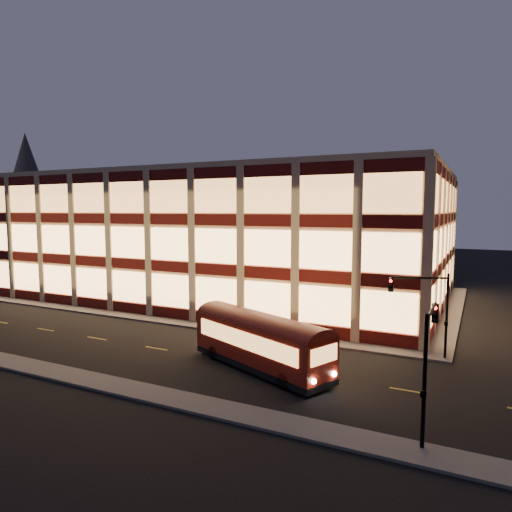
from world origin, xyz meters
The scene contains 10 objects.
ground centered at (0.00, 0.00, 0.00)m, with size 200.00×200.00×0.00m, color black.
sidewalk_office_south centered at (-3.00, 1.00, 0.07)m, with size 54.00×2.00×0.15m, color #514F4C.
sidewalk_office_east centered at (23.00, 17.00, 0.07)m, with size 2.00×30.00×0.15m, color #514F4C.
sidewalk_near centered at (0.00, -13.00, 0.07)m, with size 100.00×2.00×0.15m, color #514F4C.
office_building centered at (-2.91, 16.91, 7.25)m, with size 50.45×30.45×14.50m.
church_tower centered at (-70.00, 40.00, 9.00)m, with size 5.00×5.00×18.00m, color #2D2621.
church_spire centered at (-70.00, 40.00, 23.00)m, with size 6.00×6.00×10.00m, color #4C473F.
traffic_signal_far centered at (22.21, 0.24, 4.11)m, with size 3.79×1.87×6.00m.
traffic_signal_near centered at (23.50, -11.03, 4.13)m, with size 0.32×4.45×6.00m.
trolley_bus centered at (12.85, -6.46, 2.03)m, with size 10.99×6.73×3.66m.
Camera 1 is at (25.39, -32.40, 10.32)m, focal length 32.00 mm.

